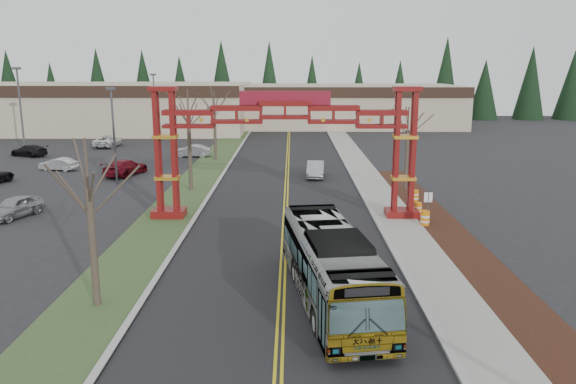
{
  "coord_description": "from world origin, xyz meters",
  "views": [
    {
      "loc": [
        0.45,
        -19.3,
        10.18
      ],
      "look_at": [
        0.24,
        12.03,
        3.15
      ],
      "focal_mm": 35.0,
      "sensor_mm": 36.0,
      "label": 1
    }
  ],
  "objects_px": {
    "bare_tree_right_far": "(408,131)",
    "barrel_south": "(425,219)",
    "bare_tree_median_mid": "(188,116)",
    "parked_car_far_c": "(29,150)",
    "barrel_mid": "(418,209)",
    "light_pole_near": "(114,129)",
    "gateway_arch": "(285,131)",
    "retail_building_west": "(104,107)",
    "parked_car_far_a": "(192,151)",
    "light_pole_far": "(154,101)",
    "parked_car_near_b": "(58,164)",
    "transit_bus": "(332,266)",
    "street_sign": "(428,202)",
    "silver_sedan": "(315,169)",
    "retail_building_east": "(346,105)",
    "bare_tree_median_near": "(88,190)",
    "light_pole_mid": "(20,104)",
    "parked_car_mid_a": "(125,167)",
    "parked_car_near_a": "(15,207)",
    "parked_car_far_b": "(108,141)",
    "barrel_north": "(415,196)",
    "bare_tree_median_far": "(214,110)"
  },
  "relations": [
    {
      "from": "retail_building_west",
      "to": "street_sign",
      "type": "relative_size",
      "value": 19.87
    },
    {
      "from": "light_pole_mid",
      "to": "parked_car_far_b",
      "type": "bearing_deg",
      "value": 38.05
    },
    {
      "from": "transit_bus",
      "to": "silver_sedan",
      "type": "xyz_separation_m",
      "value": [
        0.48,
        28.59,
        -0.9
      ]
    },
    {
      "from": "parked_car_near_a",
      "to": "parked_car_far_b",
      "type": "height_order",
      "value": "parked_car_far_b"
    },
    {
      "from": "transit_bus",
      "to": "parked_car_far_b",
      "type": "xyz_separation_m",
      "value": [
        -25.5,
        48.82,
        -0.89
      ]
    },
    {
      "from": "gateway_arch",
      "to": "retail_building_east",
      "type": "relative_size",
      "value": 0.48
    },
    {
      "from": "barrel_south",
      "to": "retail_building_east",
      "type": "bearing_deg",
      "value": 89.19
    },
    {
      "from": "gateway_arch",
      "to": "barrel_mid",
      "type": "bearing_deg",
      "value": 3.5
    },
    {
      "from": "parked_car_far_a",
      "to": "barrel_mid",
      "type": "height_order",
      "value": "parked_car_far_a"
    },
    {
      "from": "bare_tree_right_far",
      "to": "light_pole_near",
      "type": "bearing_deg",
      "value": 174.51
    },
    {
      "from": "parked_car_far_c",
      "to": "barrel_south",
      "type": "relative_size",
      "value": 4.26
    },
    {
      "from": "gateway_arch",
      "to": "barrel_mid",
      "type": "distance_m",
      "value": 10.79
    },
    {
      "from": "bare_tree_median_mid",
      "to": "parked_car_far_a",
      "type": "bearing_deg",
      "value": 99.58
    },
    {
      "from": "parked_car_far_c",
      "to": "bare_tree_median_mid",
      "type": "height_order",
      "value": "bare_tree_median_mid"
    },
    {
      "from": "light_pole_mid",
      "to": "parked_car_mid_a",
      "type": "bearing_deg",
      "value": -39.87
    },
    {
      "from": "transit_bus",
      "to": "light_pole_far",
      "type": "relative_size",
      "value": 1.28
    },
    {
      "from": "parked_car_mid_a",
      "to": "barrel_south",
      "type": "xyz_separation_m",
      "value": [
        24.53,
        -17.51,
        -0.23
      ]
    },
    {
      "from": "silver_sedan",
      "to": "parked_car_far_c",
      "type": "bearing_deg",
      "value": 163.14
    },
    {
      "from": "parked_car_near_b",
      "to": "parked_car_mid_a",
      "type": "relative_size",
      "value": 0.72
    },
    {
      "from": "parked_car_far_c",
      "to": "light_pole_near",
      "type": "xyz_separation_m",
      "value": [
        14.98,
        -15.61,
        4.22
      ]
    },
    {
      "from": "bare_tree_median_mid",
      "to": "parked_car_far_c",
      "type": "bearing_deg",
      "value": 140.35
    },
    {
      "from": "parked_car_far_c",
      "to": "bare_tree_median_far",
      "type": "distance_m",
      "value": 22.71
    },
    {
      "from": "retail_building_west",
      "to": "parked_car_far_c",
      "type": "xyz_separation_m",
      "value": [
        -0.02,
        -27.08,
        -3.09
      ]
    },
    {
      "from": "retail_building_east",
      "to": "bare_tree_right_far",
      "type": "relative_size",
      "value": 5.46
    },
    {
      "from": "gateway_arch",
      "to": "light_pole_near",
      "type": "relative_size",
      "value": 2.15
    },
    {
      "from": "bare_tree_median_mid",
      "to": "light_pole_near",
      "type": "height_order",
      "value": "light_pole_near"
    },
    {
      "from": "light_pole_near",
      "to": "retail_building_east",
      "type": "bearing_deg",
      "value": 63.71
    },
    {
      "from": "barrel_mid",
      "to": "light_pole_near",
      "type": "bearing_deg",
      "value": 156.23
    },
    {
      "from": "parked_car_far_b",
      "to": "barrel_north",
      "type": "bearing_deg",
      "value": 140.97
    },
    {
      "from": "parked_car_near_a",
      "to": "silver_sedan",
      "type": "bearing_deg",
      "value": 52.59
    },
    {
      "from": "retail_building_west",
      "to": "bare_tree_right_far",
      "type": "relative_size",
      "value": 6.61
    },
    {
      "from": "silver_sedan",
      "to": "light_pole_far",
      "type": "bearing_deg",
      "value": 130.7
    },
    {
      "from": "parked_car_near_b",
      "to": "parked_car_far_a",
      "type": "height_order",
      "value": "parked_car_far_a"
    },
    {
      "from": "parked_car_far_a",
      "to": "retail_building_west",
      "type": "bearing_deg",
      "value": -145.17
    },
    {
      "from": "gateway_arch",
      "to": "light_pole_far",
      "type": "relative_size",
      "value": 1.99
    },
    {
      "from": "light_pole_near",
      "to": "light_pole_far",
      "type": "bearing_deg",
      "value": 97.38
    },
    {
      "from": "parked_car_mid_a",
      "to": "light_pole_near",
      "type": "bearing_deg",
      "value": 113.34
    },
    {
      "from": "parked_car_near_b",
      "to": "light_pole_near",
      "type": "distance_m",
      "value": 11.11
    },
    {
      "from": "bare_tree_right_far",
      "to": "barrel_south",
      "type": "height_order",
      "value": "bare_tree_right_far"
    },
    {
      "from": "parked_car_far_b",
      "to": "barrel_mid",
      "type": "bearing_deg",
      "value": 136.95
    },
    {
      "from": "gateway_arch",
      "to": "parked_car_far_a",
      "type": "height_order",
      "value": "gateway_arch"
    },
    {
      "from": "bare_tree_median_far",
      "to": "barrel_north",
      "type": "bearing_deg",
      "value": -47.82
    },
    {
      "from": "gateway_arch",
      "to": "retail_building_west",
      "type": "xyz_separation_m",
      "value": [
        -30.0,
        53.96,
        -2.22
      ]
    },
    {
      "from": "transit_bus",
      "to": "street_sign",
      "type": "height_order",
      "value": "transit_bus"
    },
    {
      "from": "bare_tree_median_near",
      "to": "barrel_mid",
      "type": "distance_m",
      "value": 23.47
    },
    {
      "from": "parked_car_far_a",
      "to": "light_pole_mid",
      "type": "height_order",
      "value": "light_pole_mid"
    },
    {
      "from": "parked_car_far_a",
      "to": "barrel_north",
      "type": "distance_m",
      "value": 30.27
    },
    {
      "from": "parked_car_near_a",
      "to": "bare_tree_median_far",
      "type": "distance_m",
      "value": 26.87
    },
    {
      "from": "parked_car_mid_a",
      "to": "barrel_south",
      "type": "bearing_deg",
      "value": 162.09
    },
    {
      "from": "transit_bus",
      "to": "silver_sedan",
      "type": "relative_size",
      "value": 2.63
    }
  ]
}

